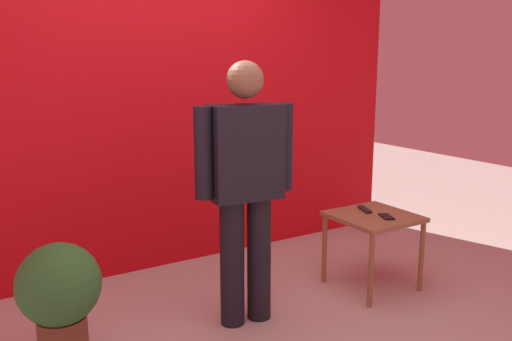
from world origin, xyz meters
TOP-DOWN VIEW (x-y plane):
  - back_wall_red at (0.00, 1.56)m, footprint 4.42×0.12m
  - standing_person at (0.05, 0.36)m, footprint 0.64×0.26m
  - side_table at (1.09, 0.32)m, footprint 0.54×0.54m
  - cell_phone at (1.11, 0.23)m, footprint 0.12×0.16m
  - tv_remote at (1.10, 0.43)m, footprint 0.10×0.17m
  - potted_plant at (-1.05, 0.44)m, footprint 0.44×0.44m

SIDE VIEW (x-z plane):
  - potted_plant at x=-1.05m, z-range 0.06..0.75m
  - side_table at x=1.09m, z-range 0.19..0.74m
  - cell_phone at x=1.11m, z-range 0.54..0.55m
  - tv_remote at x=1.10m, z-range 0.54..0.56m
  - standing_person at x=0.05m, z-range 0.10..1.71m
  - back_wall_red at x=0.00m, z-range 0.00..2.65m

